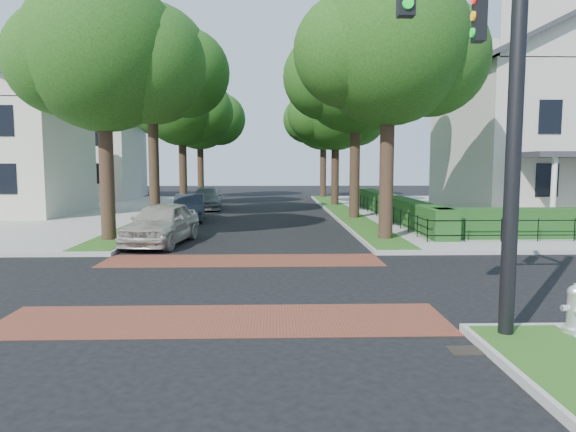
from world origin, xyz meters
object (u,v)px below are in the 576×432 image
object	(u,v)px
parked_car_front	(161,223)
parked_car_rear	(206,199)
fire_hydrant	(574,310)
parked_car_middle	(189,208)
traffic_signal	(500,72)

from	to	relation	value
parked_car_front	parked_car_rear	distance (m)	15.32
parked_car_rear	fire_hydrant	world-z (taller)	parked_car_rear
parked_car_front	parked_car_middle	size ratio (longest dim) A/B	1.10
traffic_signal	parked_car_front	xyz separation A→B (m)	(-8.25, 11.10, -3.88)
parked_car_front	fire_hydrant	xyz separation A→B (m)	(9.67, -11.30, -0.25)
parked_car_rear	fire_hydrant	distance (m)	28.40
parked_car_middle	parked_car_rear	distance (m)	7.19
parked_car_front	parked_car_rear	world-z (taller)	parked_car_front
parked_car_front	parked_car_middle	distance (m)	8.13
traffic_signal	fire_hydrant	distance (m)	4.37
parked_car_middle	fire_hydrant	bearing A→B (deg)	-68.58
traffic_signal	parked_car_middle	world-z (taller)	traffic_signal
parked_car_middle	fire_hydrant	distance (m)	21.81
parked_car_front	fire_hydrant	world-z (taller)	parked_car_front
parked_car_middle	parked_car_rear	size ratio (longest dim) A/B	0.87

